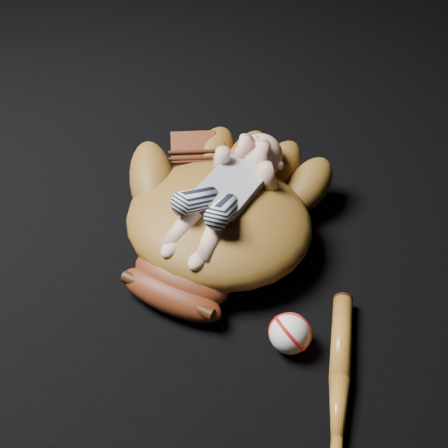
% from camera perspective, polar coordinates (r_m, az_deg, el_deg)
% --- Properties ---
extents(baseball_glove, '(0.53, 0.59, 0.17)m').
position_cam_1_polar(baseball_glove, '(1.13, -0.55, 1.05)').
color(baseball_glove, brown).
rests_on(baseball_glove, ground).
extents(newborn_baby, '(0.19, 0.37, 0.15)m').
position_cam_1_polar(newborn_baby, '(1.09, -0.02, 3.09)').
color(newborn_baby, '#D8A38B').
rests_on(newborn_baby, baseball_glove).
extents(baseball_bat, '(0.18, 0.37, 0.04)m').
position_cam_1_polar(baseball_bat, '(0.98, 11.62, -16.29)').
color(baseball_bat, '#9D611E').
rests_on(baseball_bat, ground).
extents(baseball, '(0.08, 0.08, 0.07)m').
position_cam_1_polar(baseball, '(1.00, 6.71, -10.98)').
color(baseball, white).
rests_on(baseball, ground).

